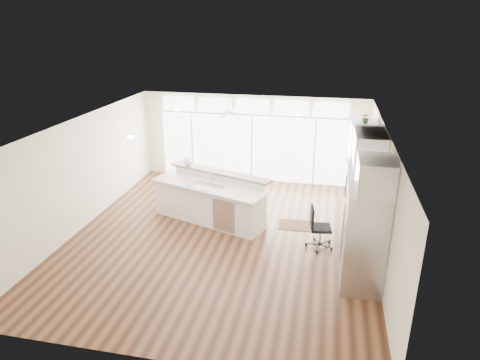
# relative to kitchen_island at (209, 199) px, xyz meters

# --- Properties ---
(floor) EXTENTS (7.00, 8.00, 0.02)m
(floor) POSITION_rel_kitchen_island_xyz_m (0.52, -0.78, -0.61)
(floor) COLOR #3F2113
(floor) RESTS_ON ground
(ceiling) EXTENTS (7.00, 8.00, 0.02)m
(ceiling) POSITION_rel_kitchen_island_xyz_m (0.52, -0.78, 2.10)
(ceiling) COLOR white
(ceiling) RESTS_ON wall_back
(wall_back) EXTENTS (7.00, 0.04, 2.70)m
(wall_back) POSITION_rel_kitchen_island_xyz_m (0.52, 3.22, 0.75)
(wall_back) COLOR white
(wall_back) RESTS_ON floor
(wall_front) EXTENTS (7.00, 0.04, 2.70)m
(wall_front) POSITION_rel_kitchen_island_xyz_m (0.52, -4.78, 0.75)
(wall_front) COLOR white
(wall_front) RESTS_ON floor
(wall_left) EXTENTS (0.04, 8.00, 2.70)m
(wall_left) POSITION_rel_kitchen_island_xyz_m (-2.98, -0.78, 0.75)
(wall_left) COLOR white
(wall_left) RESTS_ON floor
(wall_right) EXTENTS (0.04, 8.00, 2.70)m
(wall_right) POSITION_rel_kitchen_island_xyz_m (4.02, -0.78, 0.75)
(wall_right) COLOR white
(wall_right) RESTS_ON floor
(glass_wall) EXTENTS (5.80, 0.06, 2.08)m
(glass_wall) POSITION_rel_kitchen_island_xyz_m (0.52, 3.16, 0.45)
(glass_wall) COLOR silver
(glass_wall) RESTS_ON wall_back
(transom_row) EXTENTS (5.90, 0.06, 0.40)m
(transom_row) POSITION_rel_kitchen_island_xyz_m (0.52, 3.16, 1.78)
(transom_row) COLOR silver
(transom_row) RESTS_ON wall_back
(desk_window) EXTENTS (0.04, 0.85, 0.85)m
(desk_window) POSITION_rel_kitchen_island_xyz_m (3.98, -0.48, 0.95)
(desk_window) COLOR white
(desk_window) RESTS_ON wall_right
(ceiling_fan) EXTENTS (1.16, 1.16, 0.32)m
(ceiling_fan) POSITION_rel_kitchen_island_xyz_m (0.02, 2.02, 1.88)
(ceiling_fan) COLOR white
(ceiling_fan) RESTS_ON ceiling
(recessed_lights) EXTENTS (3.40, 3.00, 0.02)m
(recessed_lights) POSITION_rel_kitchen_island_xyz_m (0.52, -0.58, 2.08)
(recessed_lights) COLOR white
(recessed_lights) RESTS_ON ceiling
(oven_cabinet) EXTENTS (0.64, 1.20, 2.50)m
(oven_cabinet) POSITION_rel_kitchen_island_xyz_m (3.69, 1.02, 0.65)
(oven_cabinet) COLOR white
(oven_cabinet) RESTS_ON floor
(desk_nook) EXTENTS (0.72, 1.30, 0.76)m
(desk_nook) POSITION_rel_kitchen_island_xyz_m (3.65, -0.48, -0.22)
(desk_nook) COLOR white
(desk_nook) RESTS_ON floor
(upper_cabinets) EXTENTS (0.64, 1.30, 0.64)m
(upper_cabinets) POSITION_rel_kitchen_island_xyz_m (3.69, -0.48, 1.75)
(upper_cabinets) COLOR white
(upper_cabinets) RESTS_ON wall_right
(refrigerator) EXTENTS (0.76, 0.90, 2.00)m
(refrigerator) POSITION_rel_kitchen_island_xyz_m (3.63, -2.13, 0.40)
(refrigerator) COLOR #BCBBC0
(refrigerator) RESTS_ON floor
(fridge_cabinet) EXTENTS (0.64, 0.90, 0.60)m
(fridge_cabinet) POSITION_rel_kitchen_island_xyz_m (3.69, -2.13, 1.70)
(fridge_cabinet) COLOR white
(fridge_cabinet) RESTS_ON wall_right
(framed_photos) EXTENTS (0.06, 0.22, 0.80)m
(framed_photos) POSITION_rel_kitchen_island_xyz_m (3.98, 0.14, 0.80)
(framed_photos) COLOR black
(framed_photos) RESTS_ON wall_right
(kitchen_island) EXTENTS (3.24, 2.08, 1.21)m
(kitchen_island) POSITION_rel_kitchen_island_xyz_m (0.00, 0.00, 0.00)
(kitchen_island) COLOR white
(kitchen_island) RESTS_ON floor
(rug) EXTENTS (0.85, 0.62, 0.01)m
(rug) POSITION_rel_kitchen_island_xyz_m (2.20, 0.19, -0.60)
(rug) COLOR #391E12
(rug) RESTS_ON floor
(office_chair) EXTENTS (0.57, 0.54, 0.98)m
(office_chair) POSITION_rel_kitchen_island_xyz_m (2.81, -0.78, -0.11)
(office_chair) COLOR black
(office_chair) RESTS_ON floor
(fishbowl) EXTENTS (0.31, 0.31, 0.25)m
(fishbowl) POSITION_rel_kitchen_island_xyz_m (-0.76, 0.69, 0.73)
(fishbowl) COLOR white
(fishbowl) RESTS_ON kitchen_island
(monitor) EXTENTS (0.14, 0.49, 0.40)m
(monitor) POSITION_rel_kitchen_island_xyz_m (3.57, -0.48, 0.36)
(monitor) COLOR black
(monitor) RESTS_ON desk_nook
(keyboard) EXTENTS (0.13, 0.35, 0.02)m
(keyboard) POSITION_rel_kitchen_island_xyz_m (3.40, -0.48, 0.17)
(keyboard) COLOR white
(keyboard) RESTS_ON desk_nook
(potted_plant) EXTENTS (0.27, 0.30, 0.21)m
(potted_plant) POSITION_rel_kitchen_island_xyz_m (3.69, 1.02, 2.00)
(potted_plant) COLOR #2E5D28
(potted_plant) RESTS_ON oven_cabinet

